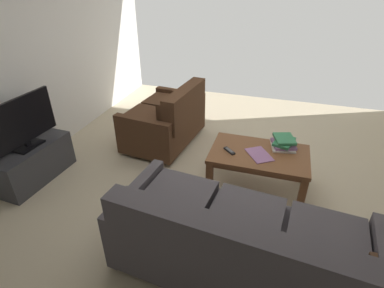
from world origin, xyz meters
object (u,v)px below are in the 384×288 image
sofa_main (238,245)px  coffee_table (259,158)px  tv_stand (34,163)px  flat_tv (21,123)px  tv_remote (229,151)px  loveseat_near (167,119)px  loose_magazine (259,155)px  book_stack (284,143)px

sofa_main → coffee_table: sofa_main is taller
tv_stand → flat_tv: flat_tv is taller
tv_stand → flat_tv: (-0.00, 0.00, 0.52)m
flat_tv → tv_remote: bearing=-166.4°
loveseat_near → loose_magazine: loveseat_near is taller
loveseat_near → coffee_table: 1.49m
book_stack → tv_remote: book_stack is taller
sofa_main → book_stack: size_ratio=6.14×
sofa_main → tv_stand: 2.58m
loveseat_near → loose_magazine: 1.52m
coffee_table → tv_remote: size_ratio=7.17×
coffee_table → flat_tv: flat_tv is taller
tv_remote → tv_stand: bearing=13.6°
flat_tv → loveseat_near: bearing=-132.8°
tv_stand → book_stack: (-2.76, -0.82, 0.29)m
loveseat_near → flat_tv: 1.78m
sofa_main → loveseat_near: loveseat_near is taller
sofa_main → loose_magazine: sofa_main is taller
book_stack → sofa_main: bearing=80.1°
loose_magazine → tv_stand: bearing=-21.3°
tv_stand → tv_remote: size_ratio=6.43×
loveseat_near → tv_stand: loveseat_near is taller
book_stack → loose_magazine: (0.24, 0.26, -0.05)m
loveseat_near → loose_magazine: (-1.34, 0.72, 0.10)m
sofa_main → tv_remote: (0.30, -1.15, 0.12)m
tv_remote → sofa_main: bearing=104.7°
sofa_main → coffee_table: size_ratio=1.97×
loveseat_near → book_stack: bearing=163.6°
sofa_main → loose_magazine: bearing=-90.8°
coffee_table → tv_remote: bearing=13.5°
loose_magazine → tv_remote: bearing=-29.1°
sofa_main → tv_stand: bearing=-13.9°
loveseat_near → flat_tv: flat_tv is taller
loveseat_near → tv_stand: (1.19, 1.28, -0.14)m
coffee_table → loose_magazine: 0.09m
book_stack → loose_magazine: size_ratio=1.10×
coffee_table → tv_remote: tv_remote is taller
sofa_main → book_stack: sofa_main is taller
sofa_main → coffee_table: (-0.01, -1.23, 0.04)m
tv_remote → book_stack: bearing=-152.8°
sofa_main → loveseat_near: 2.31m
flat_tv → loose_magazine: 2.60m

